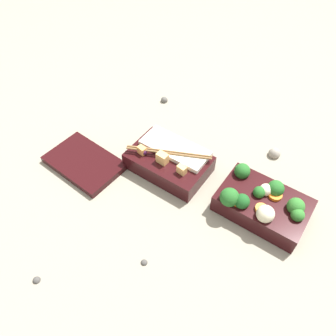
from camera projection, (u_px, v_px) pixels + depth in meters
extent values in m
plane|color=gray|center=(213.00, 188.00, 0.82)|extent=(3.00, 3.00, 0.00)
cube|color=black|center=(262.00, 205.00, 0.76)|extent=(0.20, 0.13, 0.05)
sphere|color=#236023|center=(276.00, 188.00, 0.75)|extent=(0.04, 0.04, 0.04)
sphere|color=#19511E|center=(242.00, 201.00, 0.73)|extent=(0.03, 0.03, 0.03)
sphere|color=#236023|center=(242.00, 171.00, 0.78)|extent=(0.04, 0.04, 0.04)
sphere|color=#236023|center=(229.00, 197.00, 0.73)|extent=(0.04, 0.04, 0.04)
sphere|color=#2D7028|center=(296.00, 206.00, 0.72)|extent=(0.04, 0.04, 0.04)
sphere|color=#2D7028|center=(297.00, 215.00, 0.70)|extent=(0.03, 0.03, 0.03)
sphere|color=#236023|center=(259.00, 192.00, 0.74)|extent=(0.03, 0.03, 0.03)
cylinder|color=orange|center=(238.00, 201.00, 0.73)|extent=(0.03, 0.03, 0.01)
cylinder|color=orange|center=(261.00, 209.00, 0.72)|extent=(0.04, 0.04, 0.01)
cylinder|color=orange|center=(275.00, 195.00, 0.74)|extent=(0.04, 0.04, 0.01)
sphere|color=beige|center=(266.00, 190.00, 0.75)|extent=(0.03, 0.03, 0.03)
sphere|color=beige|center=(265.00, 214.00, 0.70)|extent=(0.04, 0.04, 0.04)
cube|color=black|center=(169.00, 163.00, 0.85)|extent=(0.20, 0.13, 0.05)
cube|color=silver|center=(175.00, 148.00, 0.84)|extent=(0.18, 0.08, 0.01)
cube|color=#EAB266|center=(182.00, 169.00, 0.78)|extent=(0.02, 0.02, 0.02)
cube|color=#EAB266|center=(162.00, 158.00, 0.80)|extent=(0.03, 0.02, 0.03)
cube|color=#F4A356|center=(142.00, 150.00, 0.83)|extent=(0.02, 0.02, 0.02)
sphere|color=#4C1E4C|center=(144.00, 152.00, 0.83)|extent=(0.02, 0.02, 0.02)
cylinder|color=olive|center=(169.00, 151.00, 0.82)|extent=(0.20, 0.10, 0.01)
cylinder|color=olive|center=(169.00, 153.00, 0.81)|extent=(0.20, 0.10, 0.01)
cube|color=black|center=(84.00, 163.00, 0.87)|extent=(0.21, 0.14, 0.02)
sphere|color=#474442|center=(36.00, 280.00, 0.66)|extent=(0.02, 0.02, 0.02)
sphere|color=#474442|center=(144.00, 262.00, 0.69)|extent=(0.01, 0.01, 0.01)
sphere|color=gray|center=(274.00, 153.00, 0.89)|extent=(0.03, 0.03, 0.03)
sphere|color=#595651|center=(164.00, 100.00, 1.05)|extent=(0.02, 0.02, 0.02)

